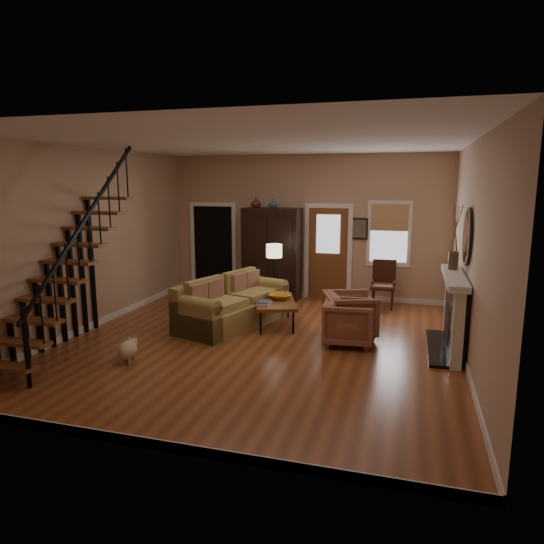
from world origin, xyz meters
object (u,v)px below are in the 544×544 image
(armchair_left, at_px, (349,322))
(floor_lamp, at_px, (274,278))
(sofa, at_px, (233,303))
(armoire, at_px, (272,254))
(coffee_table, at_px, (275,313))
(armchair_right, at_px, (350,315))
(side_chair, at_px, (383,285))

(armchair_left, xyz_separation_m, floor_lamp, (-1.77, 1.64, 0.34))
(sofa, relative_size, floor_lamp, 1.64)
(armoire, height_order, armchair_left, armoire)
(sofa, distance_m, coffee_table, 0.82)
(armchair_right, bearing_deg, sofa, 69.09)
(armchair_left, distance_m, floor_lamp, 2.43)
(coffee_table, relative_size, armchair_left, 1.52)
(coffee_table, height_order, armchair_left, armchair_left)
(sofa, height_order, armchair_left, sofa)
(armchair_left, bearing_deg, coffee_table, 59.88)
(sofa, height_order, floor_lamp, floor_lamp)
(sofa, xyz_separation_m, side_chair, (2.63, 2.14, 0.08))
(armoire, distance_m, floor_lamp, 1.27)
(armchair_right, bearing_deg, coffee_table, 59.66)
(armchair_left, distance_m, armchair_right, 0.43)
(armchair_right, height_order, floor_lamp, floor_lamp)
(armoire, distance_m, sofa, 2.42)
(side_chair, bearing_deg, armoire, 175.52)
(coffee_table, bearing_deg, armchair_right, -10.58)
(floor_lamp, bearing_deg, sofa, -111.75)
(armchair_right, xyz_separation_m, side_chair, (0.43, 2.18, 0.12))
(coffee_table, xyz_separation_m, armchair_left, (1.47, -0.69, 0.13))
(floor_lamp, height_order, side_chair, floor_lamp)
(coffee_table, height_order, armchair_right, armchair_right)
(sofa, bearing_deg, armoire, 105.84)
(armoire, xyz_separation_m, sofa, (-0.08, -2.34, -0.62))
(sofa, distance_m, armchair_right, 2.20)
(side_chair, bearing_deg, sofa, -140.93)
(sofa, bearing_deg, coffee_table, 34.33)
(sofa, xyz_separation_m, floor_lamp, (0.47, 1.17, 0.28))
(armoire, xyz_separation_m, armchair_left, (2.15, -2.81, -0.68))
(armchair_left, height_order, side_chair, side_chair)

